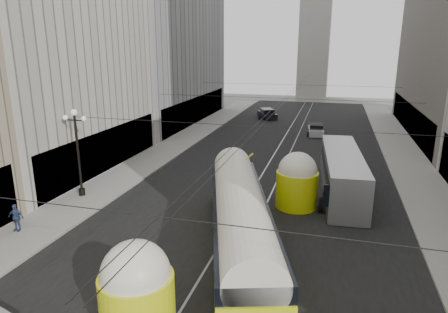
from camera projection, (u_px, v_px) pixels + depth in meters
The scene contains 14 objects.
road at pixel (280, 158), 39.68m from camera, with size 20.00×85.00×0.02m, color black.
sidewalk_left at pixel (180, 142), 46.01m from camera, with size 4.00×72.00×0.15m, color gray.
sidewalk_right at pixel (405, 157), 39.80m from camera, with size 4.00×72.00×0.15m, color gray.
rail_left at pixel (272, 158), 39.87m from camera, with size 0.12×85.00×0.04m, color gray.
rail_right at pixel (287, 159), 39.49m from camera, with size 0.12×85.00×0.04m, color gray.
building_left_far at pixel (155, 19), 55.40m from camera, with size 12.60×28.60×28.60m.
distant_tower at pixel (315, 24), 79.75m from camera, with size 6.00×6.00×31.36m.
lamppost_left_mid at pixel (78, 148), 28.48m from camera, with size 1.86×0.44×6.37m.
catenary at pixel (282, 100), 37.14m from camera, with size 25.00×72.00×0.23m.
streetcar at pixel (240, 219), 21.11m from camera, with size 7.43×17.31×3.95m.
city_bus at pixel (342, 171), 29.86m from camera, with size 3.52×12.48×3.13m.
sedan_white_far at pixel (316, 130), 49.96m from camera, with size 2.22×4.48×1.36m.
sedan_dark_far at pixel (267, 114), 61.29m from camera, with size 3.72×5.06×1.48m.
pedestrian_sidewalk_left at pixel (16, 217), 23.59m from camera, with size 0.98×0.56×1.68m, color navy.
Camera 1 is at (4.90, -5.78, 10.79)m, focal length 32.00 mm.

